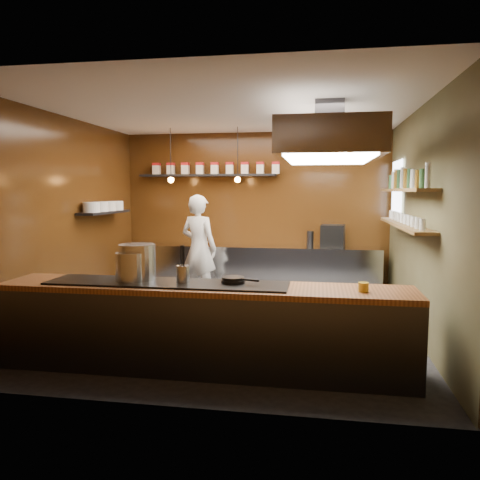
% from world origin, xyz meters
% --- Properties ---
extents(floor, '(5.00, 5.00, 0.00)m').
position_xyz_m(floor, '(0.00, 0.00, 0.00)').
color(floor, black).
rests_on(floor, ground).
extents(back_wall, '(5.00, 0.00, 5.00)m').
position_xyz_m(back_wall, '(0.00, 2.50, 1.50)').
color(back_wall, '#341809').
rests_on(back_wall, ground).
extents(left_wall, '(0.00, 5.00, 5.00)m').
position_xyz_m(left_wall, '(-2.50, 0.00, 1.50)').
color(left_wall, '#341809').
rests_on(left_wall, ground).
extents(right_wall, '(0.00, 5.00, 5.00)m').
position_xyz_m(right_wall, '(2.50, 0.00, 1.50)').
color(right_wall, '#464227').
rests_on(right_wall, ground).
extents(ceiling, '(5.00, 5.00, 0.00)m').
position_xyz_m(ceiling, '(0.00, 0.00, 3.00)').
color(ceiling, silver).
rests_on(ceiling, back_wall).
extents(window_pane, '(0.00, 1.00, 1.00)m').
position_xyz_m(window_pane, '(2.45, 1.70, 1.90)').
color(window_pane, white).
rests_on(window_pane, right_wall).
extents(prep_counter, '(4.60, 0.65, 0.90)m').
position_xyz_m(prep_counter, '(0.00, 2.17, 0.45)').
color(prep_counter, silver).
rests_on(prep_counter, floor).
extents(pass_counter, '(4.40, 0.72, 0.94)m').
position_xyz_m(pass_counter, '(-0.00, -1.60, 0.47)').
color(pass_counter, '#38383D').
rests_on(pass_counter, floor).
extents(tin_shelf, '(2.60, 0.26, 0.04)m').
position_xyz_m(tin_shelf, '(-0.90, 2.36, 2.20)').
color(tin_shelf, black).
rests_on(tin_shelf, back_wall).
extents(plate_shelf, '(0.30, 1.40, 0.04)m').
position_xyz_m(plate_shelf, '(-2.34, 1.00, 1.55)').
color(plate_shelf, black).
rests_on(plate_shelf, left_wall).
extents(bottle_shelf_upper, '(0.26, 2.80, 0.04)m').
position_xyz_m(bottle_shelf_upper, '(2.34, 0.30, 1.92)').
color(bottle_shelf_upper, brown).
rests_on(bottle_shelf_upper, right_wall).
extents(bottle_shelf_lower, '(0.26, 2.80, 0.04)m').
position_xyz_m(bottle_shelf_lower, '(2.34, 0.30, 1.45)').
color(bottle_shelf_lower, brown).
rests_on(bottle_shelf_lower, right_wall).
extents(extractor_hood, '(1.20, 2.00, 0.72)m').
position_xyz_m(extractor_hood, '(1.30, -0.40, 2.51)').
color(extractor_hood, '#38383D').
rests_on(extractor_hood, ceiling).
extents(pendant_left, '(0.10, 0.10, 0.95)m').
position_xyz_m(pendant_left, '(-1.40, 1.70, 2.15)').
color(pendant_left, black).
rests_on(pendant_left, ceiling).
extents(pendant_right, '(0.10, 0.10, 0.95)m').
position_xyz_m(pendant_right, '(-0.20, 1.70, 2.15)').
color(pendant_right, black).
rests_on(pendant_right, ceiling).
extents(storage_tins, '(2.43, 0.13, 0.22)m').
position_xyz_m(storage_tins, '(-0.75, 2.36, 2.33)').
color(storage_tins, beige).
rests_on(storage_tins, tin_shelf).
extents(plate_stacks, '(0.26, 1.16, 0.16)m').
position_xyz_m(plate_stacks, '(-2.34, 1.00, 1.65)').
color(plate_stacks, white).
rests_on(plate_stacks, plate_shelf).
extents(bottles, '(0.06, 2.66, 0.24)m').
position_xyz_m(bottles, '(2.34, 0.30, 2.06)').
color(bottles, silver).
rests_on(bottles, bottle_shelf_upper).
extents(wine_glasses, '(0.07, 2.37, 0.13)m').
position_xyz_m(wine_glasses, '(2.34, 0.30, 1.53)').
color(wine_glasses, silver).
rests_on(wine_glasses, bottle_shelf_lower).
extents(stockpot_large, '(0.48, 0.48, 0.39)m').
position_xyz_m(stockpot_large, '(-0.77, -1.50, 1.13)').
color(stockpot_large, silver).
rests_on(stockpot_large, pass_counter).
extents(stockpot_small, '(0.37, 0.37, 0.31)m').
position_xyz_m(stockpot_small, '(-0.80, -1.60, 1.09)').
color(stockpot_small, '#B5B8BD').
rests_on(stockpot_small, pass_counter).
extents(utensil_crock, '(0.17, 0.17, 0.18)m').
position_xyz_m(utensil_crock, '(-0.22, -1.60, 1.03)').
color(utensil_crock, '#B1B3B8').
rests_on(utensil_crock, pass_counter).
extents(frying_pan, '(0.41, 0.25, 0.06)m').
position_xyz_m(frying_pan, '(0.32, -1.53, 0.97)').
color(frying_pan, black).
rests_on(frying_pan, pass_counter).
extents(butter_jar, '(0.12, 0.12, 0.09)m').
position_xyz_m(butter_jar, '(1.64, -1.65, 0.97)').
color(butter_jar, gold).
rests_on(butter_jar, pass_counter).
extents(espresso_machine, '(0.45, 0.43, 0.40)m').
position_xyz_m(espresso_machine, '(1.45, 2.14, 1.10)').
color(espresso_machine, black).
rests_on(espresso_machine, prep_counter).
extents(chef, '(0.78, 0.64, 1.84)m').
position_xyz_m(chef, '(-0.83, 1.42, 0.92)').
color(chef, silver).
rests_on(chef, floor).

